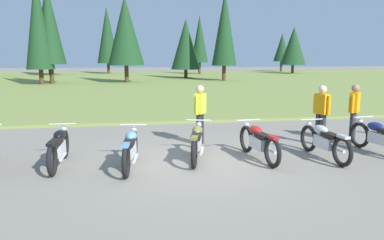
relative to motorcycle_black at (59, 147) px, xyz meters
The scene contains 12 objects.
ground_plane 3.15m from the motorcycle_black, ahead, with size 140.00×140.00×0.00m, color gray.
grass_moorland 26.95m from the motorcycle_black, 83.37° to the left, with size 80.00×44.00×0.10m, color olive.
forest_treeline 34.18m from the motorcycle_black, 87.21° to the left, with size 41.74×22.86×8.86m.
motorcycle_black is the anchor object (origin of this frame).
motorcycle_sky_blue 1.64m from the motorcycle_black, 13.43° to the right, with size 0.62×2.10×0.88m.
motorcycle_olive 3.16m from the motorcycle_black, ahead, with size 0.77×2.06×0.88m.
motorcycle_red 4.63m from the motorcycle_black, ahead, with size 0.62×2.10×0.88m.
motorcycle_silver 6.24m from the motorcycle_black, ahead, with size 0.62×2.10×0.88m.
motorcycle_navy 7.84m from the motorcycle_black, ahead, with size 0.66×2.09×0.88m.
rider_in_hivis_vest 3.87m from the motorcycle_black, 23.40° to the left, with size 0.38×0.47×1.67m.
rider_checking_bike 7.99m from the motorcycle_black, ahead, with size 0.42×0.41×1.67m.
rider_with_back_turned 6.89m from the motorcycle_black, ahead, with size 0.34×0.51×1.67m.
Camera 1 is at (-1.46, -8.25, 2.48)m, focal length 34.47 mm.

